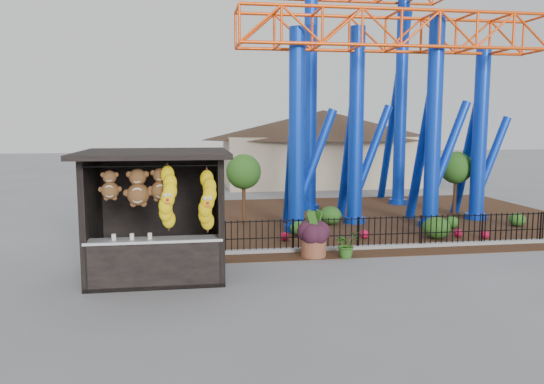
{
  "coord_description": "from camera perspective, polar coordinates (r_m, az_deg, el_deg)",
  "views": [
    {
      "loc": [
        -2.16,
        -12.02,
        3.76
      ],
      "look_at": [
        -0.06,
        1.5,
        2.0
      ],
      "focal_mm": 35.0,
      "sensor_mm": 36.0,
      "label": 1
    }
  ],
  "objects": [
    {
      "name": "roller_coaster",
      "position": [
        21.68,
        11.22,
        14.31
      ],
      "size": [
        11.0,
        6.37,
        10.82
      ],
      "color": "#0B34BF",
      "rests_on": "ground"
    },
    {
      "name": "potted_plant",
      "position": [
        15.19,
        8.0,
        -5.59
      ],
      "size": [
        0.86,
        0.81,
        0.77
      ],
      "primitive_type": "imported",
      "rotation": [
        0.0,
        0.0,
        0.39
      ],
      "color": "#2C5E1B",
      "rests_on": "ground"
    },
    {
      "name": "terracotta_planter",
      "position": [
        15.19,
        4.48,
        -5.84
      ],
      "size": [
        0.74,
        0.74,
        0.61
      ],
      "primitive_type": "cylinder",
      "rotation": [
        0.0,
        0.0,
        -0.02
      ],
      "color": "brown",
      "rests_on": "ground"
    },
    {
      "name": "curb",
      "position": [
        16.65,
        13.21,
        -5.71
      ],
      "size": [
        18.0,
        0.18,
        0.12
      ],
      "primitive_type": "cube",
      "color": "gray",
      "rests_on": "ground"
    },
    {
      "name": "planter_foliage",
      "position": [
        15.06,
        4.5,
        -3.53
      ],
      "size": [
        0.7,
        0.7,
        0.64
      ],
      "primitive_type": "ellipsoid",
      "color": "black",
      "rests_on": "terracotta_planter"
    },
    {
      "name": "prize_booth",
      "position": [
        13.13,
        -12.26,
        -2.58
      ],
      "size": [
        3.5,
        3.4,
        3.12
      ],
      "color": "black",
      "rests_on": "ground"
    },
    {
      "name": "picket_fence",
      "position": [
        16.91,
        16.09,
        -4.07
      ],
      "size": [
        12.2,
        0.06,
        1.0
      ],
      "primitive_type": null,
      "color": "black",
      "rests_on": "ground"
    },
    {
      "name": "mulch_bed",
      "position": [
        21.27,
        8.17,
        -2.9
      ],
      "size": [
        18.0,
        12.0,
        0.02
      ],
      "primitive_type": "cube",
      "color": "#331E11",
      "rests_on": "ground"
    },
    {
      "name": "landscaping",
      "position": [
        19.09,
        13.31,
        -3.24
      ],
      "size": [
        9.35,
        3.84,
        0.72
      ],
      "color": "#265318",
      "rests_on": "mulch_bed"
    },
    {
      "name": "ground",
      "position": [
        12.77,
        1.33,
        -9.79
      ],
      "size": [
        120.0,
        120.0,
        0.0
      ],
      "primitive_type": "plane",
      "color": "slate",
      "rests_on": "ground"
    },
    {
      "name": "pavilion",
      "position": [
        33.05,
        5.52,
        6.1
      ],
      "size": [
        15.0,
        15.0,
        4.8
      ],
      "color": "#BFAD8C",
      "rests_on": "ground"
    }
  ]
}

